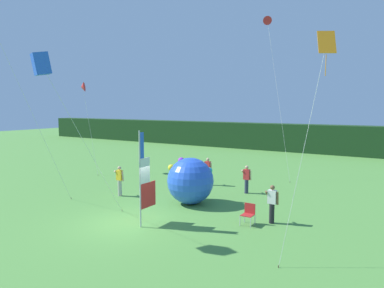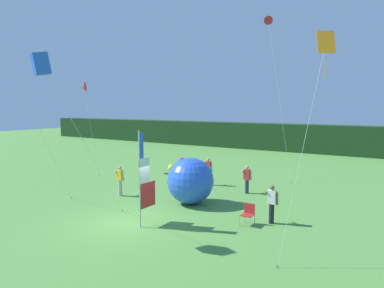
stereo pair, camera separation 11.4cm
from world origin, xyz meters
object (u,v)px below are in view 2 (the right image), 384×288
(person_far_right, at_px, (208,171))
(kite_blue_box_1, at_px, (41,64))
(inflatable_balloon, at_px, (190,181))
(folding_chair, at_px, (248,213))
(banner_flag, at_px, (144,180))
(kite_orange_diamond_0, at_px, (323,55))
(kite_red_delta_4, at_px, (269,22))
(person_far_left, at_px, (247,179))
(kite_red_delta_2, at_px, (84,87))
(person_near_banner, at_px, (272,203))
(person_mid_field, at_px, (120,180))

(person_far_right, bearing_deg, kite_blue_box_1, -94.85)
(inflatable_balloon, height_order, kite_blue_box_1, kite_blue_box_1)
(person_far_right, distance_m, folding_chair, 7.55)
(banner_flag, bearing_deg, kite_orange_diamond_0, 10.17)
(folding_chair, bearing_deg, banner_flag, -147.02)
(kite_orange_diamond_0, height_order, kite_red_delta_4, kite_red_delta_4)
(banner_flag, distance_m, kite_red_delta_4, 16.79)
(person_far_left, height_order, kite_orange_diamond_0, kite_orange_diamond_0)
(kite_blue_box_1, distance_m, kite_red_delta_2, 13.99)
(person_near_banner, xyz_separation_m, kite_red_delta_4, (-4.40, 10.99, 10.23))
(person_mid_field, distance_m, inflatable_balloon, 4.27)
(person_mid_field, distance_m, kite_red_delta_2, 10.41)
(kite_red_delta_2, height_order, kite_red_delta_4, kite_red_delta_4)
(banner_flag, relative_size, kite_red_delta_2, 0.59)
(person_far_right, xyz_separation_m, inflatable_balloon, (1.34, -4.19, 0.27))
(person_mid_field, bearing_deg, banner_flag, -34.60)
(kite_blue_box_1, bearing_deg, person_far_right, 85.15)
(person_near_banner, bearing_deg, banner_flag, -145.49)
(person_far_left, xyz_separation_m, kite_red_delta_4, (-1.43, 6.76, 10.26))
(person_near_banner, distance_m, person_far_right, 7.64)
(person_mid_field, relative_size, inflatable_balloon, 0.70)
(folding_chair, distance_m, kite_red_delta_4, 16.18)
(folding_chair, xyz_separation_m, kite_red_delta_2, (-15.68, 4.81, 5.93))
(person_far_right, distance_m, inflatable_balloon, 4.40)
(kite_orange_diamond_0, relative_size, kite_red_delta_4, 0.65)
(person_far_left, height_order, inflatable_balloon, inflatable_balloon)
(person_mid_field, xyz_separation_m, kite_red_delta_4, (4.34, 11.09, 10.22))
(banner_flag, distance_m, inflatable_balloon, 3.80)
(person_far_left, bearing_deg, kite_red_delta_2, -179.60)
(person_near_banner, bearing_deg, kite_red_delta_4, 111.83)
(person_far_left, relative_size, kite_red_delta_4, 0.14)
(kite_red_delta_4, bearing_deg, person_mid_field, -111.38)
(person_near_banner, bearing_deg, person_far_left, 125.12)
(banner_flag, xyz_separation_m, kite_red_delta_4, (0.05, 14.05, 9.19))
(person_far_left, distance_m, kite_orange_diamond_0, 9.92)
(kite_red_delta_2, bearing_deg, inflatable_balloon, -16.21)
(banner_flag, height_order, kite_red_delta_2, kite_red_delta_2)
(person_mid_field, distance_m, kite_blue_box_1, 8.38)
(folding_chair, bearing_deg, kite_orange_diamond_0, -21.14)
(inflatable_balloon, bearing_deg, kite_red_delta_2, 163.79)
(person_mid_field, xyz_separation_m, kite_blue_box_1, (1.93, -5.90, 5.63))
(kite_orange_diamond_0, bearing_deg, person_near_banner, 140.62)
(banner_flag, distance_m, kite_orange_diamond_0, 8.32)
(person_far_left, distance_m, kite_blue_box_1, 12.31)
(person_far_right, height_order, inflatable_balloon, inflatable_balloon)
(folding_chair, height_order, kite_orange_diamond_0, kite_orange_diamond_0)
(kite_red_delta_2, xyz_separation_m, kite_red_delta_4, (12.06, 6.86, 4.67))
(person_far_right, height_order, folding_chair, person_far_right)
(banner_flag, xyz_separation_m, inflatable_balloon, (-0.11, 3.73, -0.73))
(person_near_banner, relative_size, kite_red_delta_4, 0.14)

